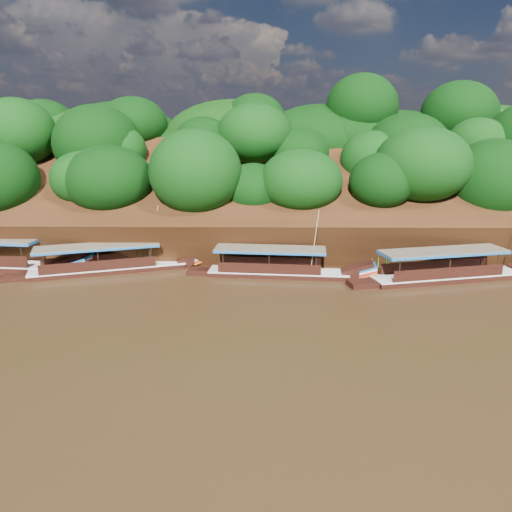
{
  "coord_description": "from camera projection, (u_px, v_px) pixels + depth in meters",
  "views": [
    {
      "loc": [
        -2.25,
        -30.46,
        11.56
      ],
      "look_at": [
        -2.79,
        7.0,
        1.65
      ],
      "focal_mm": 35.0,
      "sensor_mm": 36.0,
      "label": 1
    }
  ],
  "objects": [
    {
      "name": "boat_1",
      "position": [
        287.0,
        270.0,
        39.1
      ],
      "size": [
        13.11,
        3.14,
        5.84
      ],
      "rotation": [
        0.0,
        0.0,
        -0.09
      ],
      "color": "black",
      "rests_on": "ground"
    },
    {
      "name": "boat_0",
      "position": [
        459.0,
        272.0,
        38.32
      ],
      "size": [
        14.82,
        5.32,
        6.09
      ],
      "rotation": [
        0.0,
        0.0,
        0.23
      ],
      "color": "black",
      "rests_on": "ground"
    },
    {
      "name": "boat_2",
      "position": [
        118.0,
        265.0,
        40.46
      ],
      "size": [
        14.27,
        6.39,
        5.55
      ],
      "rotation": [
        0.0,
        0.0,
        0.33
      ],
      "color": "black",
      "rests_on": "ground"
    },
    {
      "name": "reeds",
      "position": [
        253.0,
        257.0,
        41.41
      ],
      "size": [
        50.56,
        2.38,
        2.0
      ],
      "color": "#2B6118",
      "rests_on": "ground"
    },
    {
      "name": "riverbank",
      "position": [
        284.0,
        217.0,
        53.86
      ],
      "size": [
        120.0,
        30.06,
        19.4
      ],
      "color": "black",
      "rests_on": "ground"
    },
    {
      "name": "boat_3",
      "position": [
        2.0,
        262.0,
        41.01
      ],
      "size": [
        14.58,
        3.67,
        3.06
      ],
      "rotation": [
        0.0,
        0.0,
        -0.1
      ],
      "color": "black",
      "rests_on": "ground"
    },
    {
      "name": "ground",
      "position": [
        297.0,
        308.0,
        32.37
      ],
      "size": [
        160.0,
        160.0,
        0.0
      ],
      "primitive_type": "plane",
      "color": "black",
      "rests_on": "ground"
    }
  ]
}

